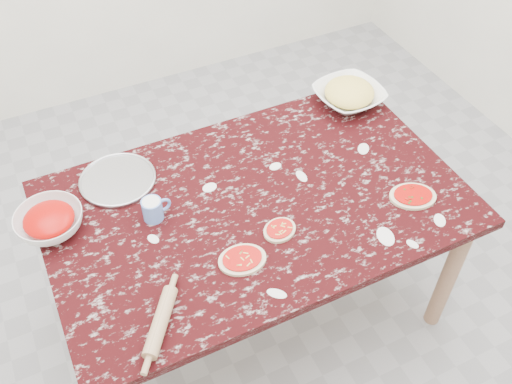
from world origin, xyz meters
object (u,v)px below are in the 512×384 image
object	(u,v)px
flour_mug	(153,209)
cheese_bowl	(349,96)
pizza_tray	(118,180)
rolling_pin	(161,322)
sauce_bowl	(50,222)
worktable	(256,215)

from	to	relation	value
flour_mug	cheese_bowl	bearing A→B (deg)	15.36
cheese_bowl	flour_mug	xyz separation A→B (m)	(-1.03, -0.28, 0.01)
pizza_tray	rolling_pin	size ratio (longest dim) A/B	1.20
sauce_bowl	flour_mug	xyz separation A→B (m)	(0.36, -0.11, 0.01)
flour_mug	rolling_pin	distance (m)	0.47
flour_mug	rolling_pin	bearing A→B (deg)	-106.20
worktable	pizza_tray	bearing A→B (deg)	143.22
sauce_bowl	rolling_pin	xyz separation A→B (m)	(0.23, -0.56, -0.01)
rolling_pin	flour_mug	bearing A→B (deg)	73.80
pizza_tray	cheese_bowl	size ratio (longest dim) A/B	0.99
pizza_tray	cheese_bowl	distance (m)	1.11
rolling_pin	worktable	bearing A→B (deg)	35.20
sauce_bowl	cheese_bowl	size ratio (longest dim) A/B	0.82
pizza_tray	flour_mug	world-z (taller)	flour_mug
sauce_bowl	rolling_pin	size ratio (longest dim) A/B	1.00
sauce_bowl	flour_mug	size ratio (longest dim) A/B	2.17
pizza_tray	flour_mug	size ratio (longest dim) A/B	2.60
worktable	sauce_bowl	size ratio (longest dim) A/B	6.46
pizza_tray	cheese_bowl	bearing A→B (deg)	1.93
pizza_tray	cheese_bowl	xyz separation A→B (m)	(1.10, 0.04, 0.03)
pizza_tray	sauce_bowl	world-z (taller)	sauce_bowl
sauce_bowl	worktable	bearing A→B (deg)	-15.17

